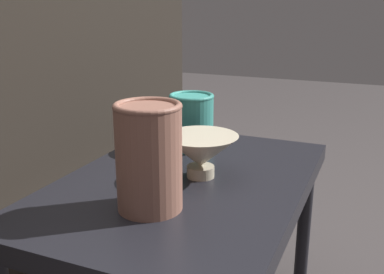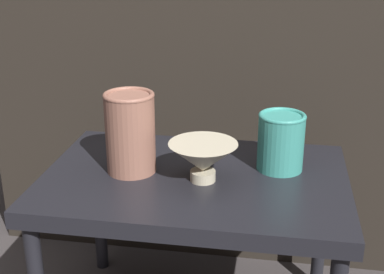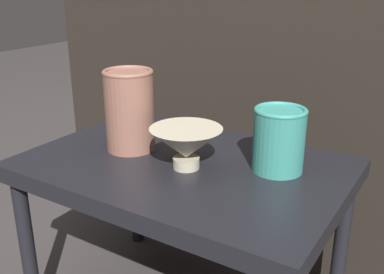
% 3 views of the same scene
% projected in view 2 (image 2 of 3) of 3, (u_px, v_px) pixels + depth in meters
% --- Properties ---
extents(table, '(0.72, 0.49, 0.43)m').
position_uv_depth(table, '(195.00, 193.00, 1.29)').
color(table, black).
rests_on(table, ground_plane).
extents(couch_backdrop, '(1.39, 0.50, 0.88)m').
position_uv_depth(couch_backdrop, '(222.00, 102.00, 1.79)').
color(couch_backdrop, black).
rests_on(couch_backdrop, ground_plane).
extents(bowl, '(0.16, 0.16, 0.09)m').
position_uv_depth(bowl, '(203.00, 158.00, 1.22)').
color(bowl, '#B2A88E').
rests_on(bowl, table).
extents(vase_textured_left, '(0.12, 0.12, 0.20)m').
position_uv_depth(vase_textured_left, '(130.00, 132.00, 1.25)').
color(vase_textured_left, brown).
rests_on(vase_textured_left, table).
extents(vase_colorful_right, '(0.11, 0.11, 0.14)m').
position_uv_depth(vase_colorful_right, '(281.00, 141.00, 1.28)').
color(vase_colorful_right, teal).
rests_on(vase_colorful_right, table).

